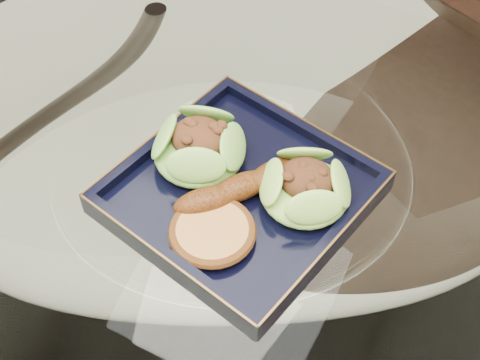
% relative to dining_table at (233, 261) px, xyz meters
% --- Properties ---
extents(dining_table, '(1.13, 1.13, 0.77)m').
position_rel_dining_table_xyz_m(dining_table, '(0.00, 0.00, 0.00)').
color(dining_table, white).
rests_on(dining_table, ground).
extents(dining_chair, '(0.54, 0.54, 0.94)m').
position_rel_dining_table_xyz_m(dining_chair, '(0.20, 0.36, -0.07)').
color(dining_chair, black).
rests_on(dining_chair, ground).
extents(navy_plate, '(0.32, 0.32, 0.02)m').
position_rel_dining_table_xyz_m(navy_plate, '(0.02, -0.01, 0.17)').
color(navy_plate, black).
rests_on(navy_plate, dining_table).
extents(lettuce_wrap_left, '(0.12, 0.12, 0.04)m').
position_rel_dining_table_xyz_m(lettuce_wrap_left, '(-0.05, 0.01, 0.20)').
color(lettuce_wrap_left, '#4B8C28').
rests_on(lettuce_wrap_left, navy_plate).
extents(lettuce_wrap_right, '(0.12, 0.12, 0.04)m').
position_rel_dining_table_xyz_m(lettuce_wrap_right, '(0.09, 0.01, 0.20)').
color(lettuce_wrap_right, '#63952B').
rests_on(lettuce_wrap_right, navy_plate).
extents(roasted_plantain, '(0.12, 0.15, 0.03)m').
position_rel_dining_table_xyz_m(roasted_plantain, '(0.02, -0.02, 0.20)').
color(roasted_plantain, '#692F0B').
rests_on(roasted_plantain, navy_plate).
extents(crumb_patty, '(0.11, 0.11, 0.02)m').
position_rel_dining_table_xyz_m(crumb_patty, '(0.02, -0.09, 0.19)').
color(crumb_patty, '#C28540').
rests_on(crumb_patty, navy_plate).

